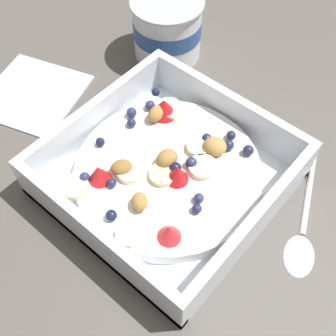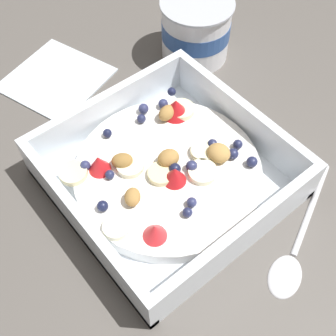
{
  "view_description": "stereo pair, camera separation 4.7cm",
  "coord_description": "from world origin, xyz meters",
  "px_view_note": "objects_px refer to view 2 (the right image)",
  "views": [
    {
      "loc": [
        0.17,
        -0.22,
        0.41
      ],
      "look_at": [
        -0.01,
        -0.02,
        0.03
      ],
      "focal_mm": 46.33,
      "sensor_mm": 36.0,
      "label": 1
    },
    {
      "loc": [
        0.2,
        -0.19,
        0.41
      ],
      "look_at": [
        -0.01,
        -0.02,
        0.03
      ],
      "focal_mm": 46.33,
      "sensor_mm": 36.0,
      "label": 2
    }
  ],
  "objects_px": {
    "folded_napkin": "(56,78)",
    "fruit_bowl": "(167,173)",
    "yogurt_cup": "(196,29)",
    "spoon": "(295,252)"
  },
  "relations": [
    {
      "from": "folded_napkin",
      "to": "spoon",
      "type": "bearing_deg",
      "value": 8.44
    },
    {
      "from": "spoon",
      "to": "folded_napkin",
      "type": "bearing_deg",
      "value": -171.56
    },
    {
      "from": "fruit_bowl",
      "to": "spoon",
      "type": "relative_size",
      "value": 1.37
    },
    {
      "from": "fruit_bowl",
      "to": "yogurt_cup",
      "type": "height_order",
      "value": "yogurt_cup"
    },
    {
      "from": "fruit_bowl",
      "to": "spoon",
      "type": "height_order",
      "value": "fruit_bowl"
    },
    {
      "from": "spoon",
      "to": "yogurt_cup",
      "type": "distance_m",
      "value": 0.32
    },
    {
      "from": "fruit_bowl",
      "to": "yogurt_cup",
      "type": "bearing_deg",
      "value": 130.75
    },
    {
      "from": "folded_napkin",
      "to": "fruit_bowl",
      "type": "bearing_deg",
      "value": 2.69
    },
    {
      "from": "yogurt_cup",
      "to": "folded_napkin",
      "type": "distance_m",
      "value": 0.2
    },
    {
      "from": "spoon",
      "to": "yogurt_cup",
      "type": "bearing_deg",
      "value": 157.22
    }
  ]
}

